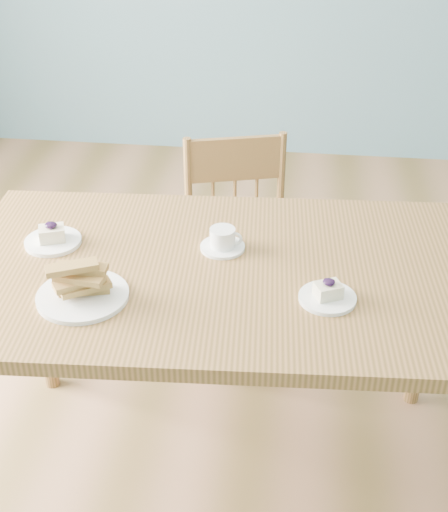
{
  "coord_description": "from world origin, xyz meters",
  "views": [
    {
      "loc": [
        -0.08,
        -1.75,
        1.88
      ],
      "look_at": [
        -0.28,
        -0.06,
        0.81
      ],
      "focal_mm": 50.0,
      "sensor_mm": 36.0,
      "label": 1
    }
  ],
  "objects_px": {
    "dining_table": "(223,291)",
    "biscotti_plate": "(81,287)",
    "cheesecake_plate_near": "(328,295)",
    "dining_chair": "(240,252)",
    "cheesecake_plate_far": "(53,238)",
    "coffee_cup": "(223,240)"
  },
  "relations": [
    {
      "from": "cheesecake_plate_near",
      "to": "coffee_cup",
      "type": "height_order",
      "value": "coffee_cup"
    },
    {
      "from": "dining_chair",
      "to": "coffee_cup",
      "type": "bearing_deg",
      "value": -105.06
    },
    {
      "from": "cheesecake_plate_near",
      "to": "dining_table",
      "type": "bearing_deg",
      "value": 157.57
    },
    {
      "from": "biscotti_plate",
      "to": "dining_table",
      "type": "bearing_deg",
      "value": 28.35
    },
    {
      "from": "cheesecake_plate_far",
      "to": "coffee_cup",
      "type": "distance_m",
      "value": 0.5
    },
    {
      "from": "dining_chair",
      "to": "cheesecake_plate_far",
      "type": "relative_size",
      "value": 5.24
    },
    {
      "from": "dining_table",
      "to": "cheesecake_plate_far",
      "type": "relative_size",
      "value": 9.32
    },
    {
      "from": "dining_chair",
      "to": "cheesecake_plate_far",
      "type": "bearing_deg",
      "value": -145.51
    },
    {
      "from": "dining_table",
      "to": "coffee_cup",
      "type": "relative_size",
      "value": 11.9
    },
    {
      "from": "dining_table",
      "to": "cheesecake_plate_near",
      "type": "relative_size",
      "value": 10.26
    },
    {
      "from": "dining_table",
      "to": "biscotti_plate",
      "type": "relative_size",
      "value": 6.4
    },
    {
      "from": "cheesecake_plate_far",
      "to": "biscotti_plate",
      "type": "height_order",
      "value": "biscotti_plate"
    },
    {
      "from": "dining_table",
      "to": "biscotti_plate",
      "type": "bearing_deg",
      "value": -154.97
    },
    {
      "from": "cheesecake_plate_near",
      "to": "dining_chair",
      "type": "bearing_deg",
      "value": 111.3
    },
    {
      "from": "dining_table",
      "to": "coffee_cup",
      "type": "height_order",
      "value": "coffee_cup"
    },
    {
      "from": "cheesecake_plate_near",
      "to": "coffee_cup",
      "type": "relative_size",
      "value": 1.16
    },
    {
      "from": "cheesecake_plate_near",
      "to": "cheesecake_plate_far",
      "type": "distance_m",
      "value": 0.82
    },
    {
      "from": "dining_table",
      "to": "cheesecake_plate_far",
      "type": "distance_m",
      "value": 0.52
    },
    {
      "from": "dining_table",
      "to": "cheesecake_plate_near",
      "type": "xyz_separation_m",
      "value": [
        0.29,
        -0.12,
        0.1
      ]
    },
    {
      "from": "dining_table",
      "to": "biscotti_plate",
      "type": "distance_m",
      "value": 0.41
    },
    {
      "from": "dining_table",
      "to": "cheesecake_plate_far",
      "type": "bearing_deg",
      "value": 168.83
    },
    {
      "from": "cheesecake_plate_far",
      "to": "biscotti_plate",
      "type": "bearing_deg",
      "value": -57.32
    }
  ]
}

